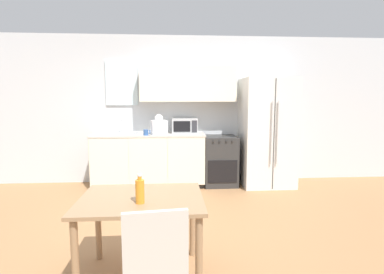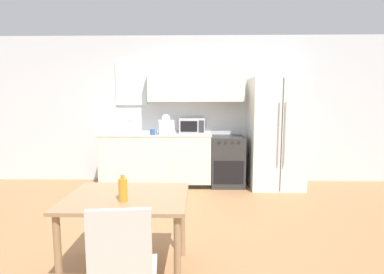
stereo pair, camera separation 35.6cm
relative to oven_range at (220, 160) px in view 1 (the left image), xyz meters
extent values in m
plane|color=#9E7047|center=(-0.99, -1.95, -0.44)|extent=(12.00, 12.00, 0.00)
cube|color=silver|center=(-0.99, 0.34, 0.91)|extent=(12.00, 0.06, 2.70)
cube|color=silver|center=(-1.77, 0.30, 1.39)|extent=(0.57, 0.04, 0.80)
cube|color=silver|center=(-0.57, 0.15, 1.38)|extent=(1.72, 0.32, 0.63)
cube|color=#333333|center=(-1.27, 0.03, -0.40)|extent=(1.94, 0.56, 0.08)
cube|color=silver|center=(-1.27, 0.00, 0.05)|extent=(1.94, 0.62, 0.83)
cube|color=silver|center=(-1.92, -0.31, 0.05)|extent=(0.63, 0.01, 0.81)
cube|color=silver|center=(-1.27, -0.31, 0.05)|extent=(0.63, 0.01, 0.81)
cube|color=silver|center=(-0.63, -0.31, 0.05)|extent=(0.63, 0.01, 0.81)
cube|color=beige|center=(-1.27, 0.00, 0.48)|extent=(1.97, 0.64, 0.03)
cube|color=#2D2D2D|center=(0.00, 0.00, 0.00)|extent=(0.58, 0.62, 0.89)
cube|color=black|center=(0.00, -0.31, -0.13)|extent=(0.50, 0.01, 0.39)
cylinder|color=#262626|center=(-0.16, -0.32, 0.39)|extent=(0.03, 0.02, 0.03)
cylinder|color=#262626|center=(-0.06, -0.32, 0.39)|extent=(0.03, 0.02, 0.03)
cylinder|color=#262626|center=(0.06, -0.32, 0.39)|extent=(0.03, 0.02, 0.03)
cylinder|color=#262626|center=(0.16, -0.32, 0.39)|extent=(0.03, 0.02, 0.03)
cube|color=silver|center=(0.84, -0.07, 0.51)|extent=(0.90, 0.76, 1.92)
cube|color=#3F3F3F|center=(0.84, -0.45, 0.51)|extent=(0.01, 0.01, 1.86)
cylinder|color=silver|center=(0.79, -0.48, 0.55)|extent=(0.02, 0.02, 1.05)
cylinder|color=silver|center=(0.89, -0.48, 0.55)|extent=(0.02, 0.02, 1.05)
cube|color=#B7BABC|center=(-1.77, 0.00, 0.51)|extent=(0.57, 0.44, 0.02)
cylinder|color=silver|center=(-1.77, 0.18, 0.62)|extent=(0.02, 0.02, 0.22)
cylinder|color=silver|center=(-1.77, 0.11, 0.72)|extent=(0.02, 0.14, 0.02)
cube|color=#B7BABC|center=(-0.63, 0.12, 0.63)|extent=(0.46, 0.32, 0.26)
cube|color=black|center=(-0.69, -0.04, 0.63)|extent=(0.30, 0.01, 0.19)
cube|color=#2D2D33|center=(-0.47, -0.04, 0.63)|extent=(0.09, 0.01, 0.21)
cylinder|color=#335999|center=(-1.30, -0.23, 0.55)|extent=(0.08, 0.08, 0.10)
torus|color=#335999|center=(-1.24, -0.23, 0.55)|extent=(0.02, 0.07, 0.07)
cube|color=white|center=(-1.09, -0.09, 0.62)|extent=(0.31, 0.28, 0.24)
sphere|color=white|center=(-1.09, -0.09, 0.77)|extent=(0.17, 0.17, 0.14)
cube|color=#997551|center=(-1.13, -2.82, 0.26)|extent=(1.03, 0.82, 0.03)
cylinder|color=#997551|center=(-1.59, -3.17, -0.10)|extent=(0.06, 0.06, 0.69)
cylinder|color=#997551|center=(-0.68, -3.17, -0.10)|extent=(0.06, 0.06, 0.69)
cylinder|color=#997551|center=(-1.59, -2.48, -0.10)|extent=(0.06, 0.06, 0.69)
cylinder|color=#997551|center=(-0.68, -2.48, -0.10)|extent=(0.06, 0.06, 0.69)
cube|color=beige|center=(-0.97, -3.69, 0.25)|extent=(0.37, 0.08, 0.48)
cylinder|color=orange|center=(-1.13, -2.96, 0.37)|extent=(0.07, 0.07, 0.19)
cylinder|color=orange|center=(-1.13, -2.96, 0.48)|extent=(0.03, 0.03, 0.03)
cylinder|color=white|center=(-1.13, -2.96, 0.51)|extent=(0.04, 0.04, 0.02)
camera|label=1|loc=(-0.88, -5.29, 1.10)|focal=28.00mm
camera|label=2|loc=(-0.52, -5.30, 1.10)|focal=28.00mm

